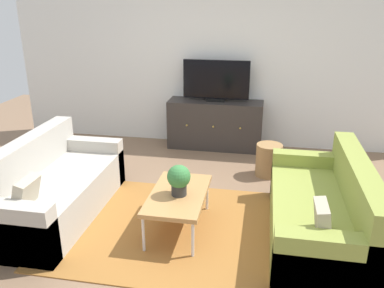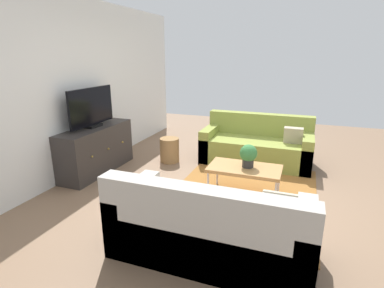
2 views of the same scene
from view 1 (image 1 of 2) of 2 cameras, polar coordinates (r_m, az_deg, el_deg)
ground_plane at (r=4.32m, az=-1.47°, el=-10.95°), size 10.00×10.00×0.00m
wall_back at (r=6.27m, az=3.33°, el=12.14°), size 6.40×0.12×2.70m
area_rug at (r=4.19m, az=-1.90°, el=-11.92°), size 2.50×1.90×0.01m
couch_left_side at (r=4.58m, az=-19.74°, el=-6.26°), size 0.86×1.86×0.83m
couch_right_side at (r=4.07m, az=18.66°, el=-9.65°), size 0.86×1.86×0.83m
coffee_table at (r=4.00m, az=-2.03°, el=-7.40°), size 0.54×0.96×0.41m
potted_plant at (r=3.87m, az=-1.89°, el=-5.00°), size 0.23×0.23×0.31m
tv_console at (r=6.21m, az=3.33°, el=2.80°), size 1.44×0.47×0.75m
flat_screen_tv at (r=6.06m, az=3.48°, el=9.02°), size 1.00×0.16×0.62m
wicker_basket at (r=5.36m, az=10.91°, el=-2.25°), size 0.34×0.34×0.43m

